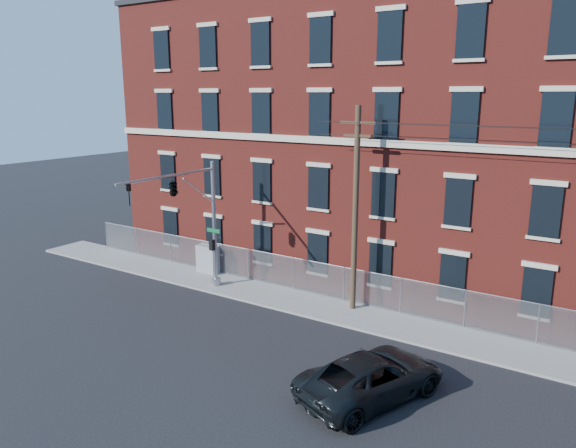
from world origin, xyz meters
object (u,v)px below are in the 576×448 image
(utility_pole_near, at_px, (356,206))
(pickup_truck, at_px, (372,376))
(traffic_signal_mast, at_px, (183,200))
(utility_cabinet, at_px, (208,259))

(utility_pole_near, relative_size, pickup_truck, 1.74)
(traffic_signal_mast, distance_m, utility_cabinet, 6.15)
(utility_pole_near, height_order, utility_cabinet, utility_pole_near)
(traffic_signal_mast, relative_size, pickup_truck, 1.22)
(traffic_signal_mast, distance_m, pickup_truck, 13.46)
(traffic_signal_mast, xyz_separation_m, pickup_truck, (12.16, -3.49, -4.59))
(utility_pole_near, xyz_separation_m, pickup_truck, (4.16, -6.91, -4.54))
(pickup_truck, relative_size, utility_cabinet, 3.44)
(traffic_signal_mast, bearing_deg, pickup_truck, -16.03)
(pickup_truck, distance_m, utility_cabinet, 15.84)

